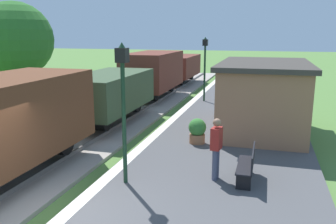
{
  "coord_description": "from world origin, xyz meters",
  "views": [
    {
      "loc": [
        4.5,
        -6.05,
        4.18
      ],
      "look_at": [
        1.1,
        6.0,
        1.35
      ],
      "focal_mm": 37.69,
      "sensor_mm": 36.0,
      "label": 1
    }
  ],
  "objects_px": {
    "station_hut": "(263,96)",
    "lamp_post_far": "(205,57)",
    "bench_near_hut": "(248,164)",
    "freight_train": "(132,83)",
    "potted_planter": "(197,131)",
    "tree_trackside_far": "(15,40)",
    "lamp_post_near": "(123,88)",
    "person_waiting": "(216,146)"
  },
  "relations": [
    {
      "from": "potted_planter",
      "to": "lamp_post_near",
      "type": "distance_m",
      "value": 4.58
    },
    {
      "from": "lamp_post_near",
      "to": "freight_train",
      "type": "bearing_deg",
      "value": 110.35
    },
    {
      "from": "freight_train",
      "to": "bench_near_hut",
      "type": "height_order",
      "value": "freight_train"
    },
    {
      "from": "person_waiting",
      "to": "lamp_post_near",
      "type": "distance_m",
      "value": 2.94
    },
    {
      "from": "freight_train",
      "to": "potted_planter",
      "type": "height_order",
      "value": "freight_train"
    },
    {
      "from": "station_hut",
      "to": "bench_near_hut",
      "type": "xyz_separation_m",
      "value": [
        -0.25,
        -5.58,
        -0.93
      ]
    },
    {
      "from": "bench_near_hut",
      "to": "freight_train",
      "type": "bearing_deg",
      "value": 128.6
    },
    {
      "from": "bench_near_hut",
      "to": "tree_trackside_far",
      "type": "height_order",
      "value": "tree_trackside_far"
    },
    {
      "from": "bench_near_hut",
      "to": "potted_planter",
      "type": "relative_size",
      "value": 1.64
    },
    {
      "from": "potted_planter",
      "to": "lamp_post_far",
      "type": "bearing_deg",
      "value": 98.29
    },
    {
      "from": "freight_train",
      "to": "person_waiting",
      "type": "bearing_deg",
      "value": -55.59
    },
    {
      "from": "person_waiting",
      "to": "lamp_post_far",
      "type": "bearing_deg",
      "value": -69.71
    },
    {
      "from": "lamp_post_far",
      "to": "tree_trackside_far",
      "type": "bearing_deg",
      "value": -157.82
    },
    {
      "from": "lamp_post_near",
      "to": "lamp_post_far",
      "type": "height_order",
      "value": "same"
    },
    {
      "from": "station_hut",
      "to": "person_waiting",
      "type": "bearing_deg",
      "value": -100.97
    },
    {
      "from": "bench_near_hut",
      "to": "lamp_post_far",
      "type": "xyz_separation_m",
      "value": [
        -3.15,
        11.05,
        2.08
      ]
    },
    {
      "from": "station_hut",
      "to": "tree_trackside_far",
      "type": "relative_size",
      "value": 1.0
    },
    {
      "from": "freight_train",
      "to": "lamp_post_far",
      "type": "distance_m",
      "value": 4.61
    },
    {
      "from": "freight_train",
      "to": "potted_planter",
      "type": "bearing_deg",
      "value": -48.99
    },
    {
      "from": "station_hut",
      "to": "lamp_post_far",
      "type": "relative_size",
      "value": 1.57
    },
    {
      "from": "tree_trackside_far",
      "to": "bench_near_hut",
      "type": "bearing_deg",
      "value": -29.22
    },
    {
      "from": "lamp_post_near",
      "to": "potted_planter",
      "type": "bearing_deg",
      "value": 73.16
    },
    {
      "from": "bench_near_hut",
      "to": "lamp_post_far",
      "type": "height_order",
      "value": "lamp_post_far"
    },
    {
      "from": "bench_near_hut",
      "to": "tree_trackside_far",
      "type": "distance_m",
      "value": 14.94
    },
    {
      "from": "station_hut",
      "to": "bench_near_hut",
      "type": "bearing_deg",
      "value": -92.51
    },
    {
      "from": "bench_near_hut",
      "to": "person_waiting",
      "type": "height_order",
      "value": "person_waiting"
    },
    {
      "from": "lamp_post_far",
      "to": "tree_trackside_far",
      "type": "distance_m",
      "value": 10.43
    },
    {
      "from": "station_hut",
      "to": "person_waiting",
      "type": "relative_size",
      "value": 3.39
    },
    {
      "from": "freight_train",
      "to": "lamp_post_near",
      "type": "bearing_deg",
      "value": -69.65
    },
    {
      "from": "bench_near_hut",
      "to": "potted_planter",
      "type": "bearing_deg",
      "value": 123.81
    },
    {
      "from": "freight_train",
      "to": "station_hut",
      "type": "distance_m",
      "value": 7.29
    },
    {
      "from": "freight_train",
      "to": "lamp_post_near",
      "type": "relative_size",
      "value": 7.03
    },
    {
      "from": "person_waiting",
      "to": "potted_planter",
      "type": "xyz_separation_m",
      "value": [
        -1.11,
        3.04,
        -0.46
      ]
    },
    {
      "from": "freight_train",
      "to": "person_waiting",
      "type": "relative_size",
      "value": 15.2
    },
    {
      "from": "freight_train",
      "to": "bench_near_hut",
      "type": "relative_size",
      "value": 17.33
    },
    {
      "from": "bench_near_hut",
      "to": "person_waiting",
      "type": "bearing_deg",
      "value": -173.0
    },
    {
      "from": "freight_train",
      "to": "tree_trackside_far",
      "type": "xyz_separation_m",
      "value": [
        -6.2,
        -1.08,
        2.26
      ]
    },
    {
      "from": "freight_train",
      "to": "lamp_post_far",
      "type": "xyz_separation_m",
      "value": [
        3.41,
        2.84,
        1.25
      ]
    },
    {
      "from": "tree_trackside_far",
      "to": "potted_planter",
      "type": "bearing_deg",
      "value": -21.27
    },
    {
      "from": "person_waiting",
      "to": "tree_trackside_far",
      "type": "bearing_deg",
      "value": -22.62
    },
    {
      "from": "station_hut",
      "to": "potted_planter",
      "type": "relative_size",
      "value": 6.33
    },
    {
      "from": "tree_trackside_far",
      "to": "person_waiting",
      "type": "bearing_deg",
      "value": -31.32
    }
  ]
}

